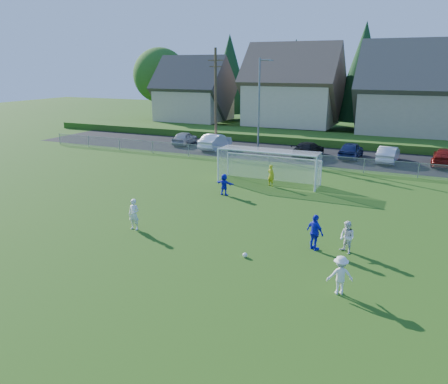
{
  "coord_description": "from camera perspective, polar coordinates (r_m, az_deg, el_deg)",
  "views": [
    {
      "loc": [
        9.79,
        -13.69,
        8.33
      ],
      "look_at": [
        0.0,
        8.0,
        1.4
      ],
      "focal_mm": 35.0,
      "sensor_mm": 36.0,
      "label": 1
    }
  ],
  "objects": [
    {
      "name": "streetlight",
      "position": [
        42.31,
        4.64,
        11.45
      ],
      "size": [
        1.38,
        0.18,
        9.0
      ],
      "color": "slate",
      "rests_on": "ground"
    },
    {
      "name": "player_white_b",
      "position": [
        20.83,
        15.78,
        -5.72
      ],
      "size": [
        0.94,
        0.89,
        1.52
      ],
      "primitive_type": "imported",
      "rotation": [
        0.0,
        0.0,
        -0.61
      ],
      "color": "white",
      "rests_on": "ground"
    },
    {
      "name": "asphalt_lot",
      "position": [
        43.15,
        10.76,
        4.82
      ],
      "size": [
        60.0,
        60.0,
        0.0
      ],
      "primitive_type": "plane",
      "color": "black",
      "rests_on": "ground"
    },
    {
      "name": "utility_pole",
      "position": [
        45.14,
        -1.09,
        12.18
      ],
      "size": [
        1.6,
        0.26,
        10.0
      ],
      "color": "#473321",
      "rests_on": "ground"
    },
    {
      "name": "player_white_a",
      "position": [
        23.31,
        -11.68,
        -2.89
      ],
      "size": [
        0.61,
        0.41,
        1.65
      ],
      "primitive_type": "imported",
      "rotation": [
        0.0,
        0.0,
        0.02
      ],
      "color": "white",
      "rests_on": "ground"
    },
    {
      "name": "chainlink_fence",
      "position": [
        37.8,
        8.79,
        4.28
      ],
      "size": [
        52.06,
        0.06,
        1.2
      ],
      "color": "gray",
      "rests_on": "ground"
    },
    {
      "name": "car_e",
      "position": [
        42.36,
        16.25,
        5.28
      ],
      "size": [
        1.95,
        4.47,
        1.5
      ],
      "primitive_type": "imported",
      "rotation": [
        0.0,
        0.0,
        3.1
      ],
      "color": "#141E48",
      "rests_on": "ground"
    },
    {
      "name": "car_f",
      "position": [
        41.58,
        20.66,
        4.64
      ],
      "size": [
        1.76,
        4.44,
        1.44
      ],
      "primitive_type": "imported",
      "rotation": [
        0.0,
        0.0,
        3.09
      ],
      "color": "silver",
      "rests_on": "ground"
    },
    {
      "name": "car_g",
      "position": [
        42.09,
        27.0,
        4.07
      ],
      "size": [
        2.56,
        5.28,
        1.48
      ],
      "primitive_type": "imported",
      "rotation": [
        0.0,
        0.0,
        3.05
      ],
      "color": "maroon",
      "rests_on": "ground"
    },
    {
      "name": "soccer_ball",
      "position": [
        19.86,
        2.75,
        -8.22
      ],
      "size": [
        0.22,
        0.22,
        0.22
      ],
      "primitive_type": "sphere",
      "color": "white",
      "rests_on": "ground"
    },
    {
      "name": "goalkeeper",
      "position": [
        31.29,
        6.16,
        2.16
      ],
      "size": [
        0.66,
        0.54,
        1.54
      ],
      "primitive_type": "imported",
      "rotation": [
        0.0,
        0.0,
        2.78
      ],
      "color": "gold",
      "rests_on": "ground"
    },
    {
      "name": "ground",
      "position": [
        18.78,
        -10.27,
        -10.38
      ],
      "size": [
        160.0,
        160.0,
        0.0
      ],
      "primitive_type": "plane",
      "color": "#193D0C",
      "rests_on": "ground"
    },
    {
      "name": "grass_embankment",
      "position": [
        50.29,
        12.85,
        6.76
      ],
      "size": [
        70.0,
        6.0,
        0.8
      ],
      "primitive_type": "cube",
      "color": "#1E420F",
      "rests_on": "ground"
    },
    {
      "name": "tree_row",
      "position": [
        63.05,
        16.85,
        14.27
      ],
      "size": [
        65.98,
        12.36,
        13.8
      ],
      "color": "#382616",
      "rests_on": "ground"
    },
    {
      "name": "player_blue_a",
      "position": [
        20.78,
        11.8,
        -5.19
      ],
      "size": [
        1.08,
        0.9,
        1.72
      ],
      "primitive_type": "imported",
      "rotation": [
        0.0,
        0.0,
        2.57
      ],
      "color": "#151AC7",
      "rests_on": "ground"
    },
    {
      "name": "player_white_c",
      "position": [
        17.2,
        14.94,
        -10.44
      ],
      "size": [
        1.13,
        0.91,
        1.53
      ],
      "primitive_type": "imported",
      "rotation": [
        0.0,
        0.0,
        3.55
      ],
      "color": "white",
      "rests_on": "ground"
    },
    {
      "name": "soccer_goal",
      "position": [
        32.02,
        5.95,
        4.06
      ],
      "size": [
        7.42,
        1.9,
        2.5
      ],
      "color": "white",
      "rests_on": "ground"
    },
    {
      "name": "car_a",
      "position": [
        48.06,
        -5.17,
        7.03
      ],
      "size": [
        2.11,
        4.28,
        1.4
      ],
      "primitive_type": "imported",
      "rotation": [
        0.0,
        0.0,
        3.25
      ],
      "color": "#95999C",
      "rests_on": "ground"
    },
    {
      "name": "car_b",
      "position": [
        45.23,
        -1.14,
        6.63
      ],
      "size": [
        1.78,
        4.8,
        1.57
      ],
      "primitive_type": "imported",
      "rotation": [
        0.0,
        0.0,
        3.12
      ],
      "color": "white",
      "rests_on": "ground"
    },
    {
      "name": "houses_row",
      "position": [
        56.7,
        16.93,
        14.55
      ],
      "size": [
        53.9,
        11.45,
        13.27
      ],
      "color": "tan",
      "rests_on": "ground"
    },
    {
      "name": "player_blue_b",
      "position": [
        28.95,
        0.03,
        1.0
      ],
      "size": [
        1.39,
        0.64,
        1.44
      ],
      "primitive_type": "imported",
      "rotation": [
        0.0,
        0.0,
        2.98
      ],
      "color": "#151AC7",
      "rests_on": "ground"
    },
    {
      "name": "car_d",
      "position": [
        42.12,
        10.92,
        5.5
      ],
      "size": [
        2.39,
        4.99,
        1.4
      ],
      "primitive_type": "imported",
      "rotation": [
        0.0,
        0.0,
        3.05
      ],
      "color": "black",
      "rests_on": "ground"
    }
  ]
}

